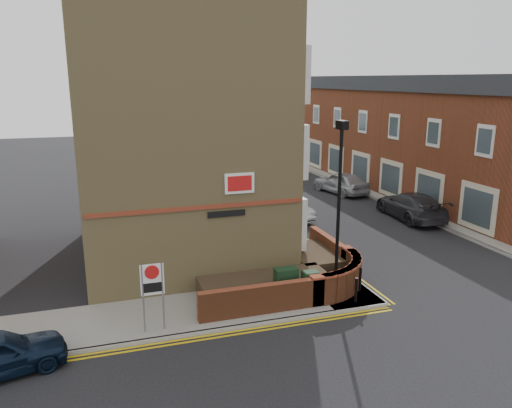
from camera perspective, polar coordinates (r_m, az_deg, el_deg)
The scene contains 27 objects.
ground at distance 17.21m, azimuth 5.95°, elevation -12.83°, with size 120.00×120.00×0.00m, color black.
pavement_corner at distance 17.54m, azimuth -6.88°, elevation -12.09°, with size 13.00×3.00×0.12m, color gray.
pavement_main at distance 32.07m, azimuth -2.21°, elevation 0.18°, with size 2.00×32.00×0.12m, color gray.
pavement_far at distance 34.08m, azimuth 17.34°, elevation 0.37°, with size 4.00×40.00×0.12m, color gray.
kerb_side at distance 16.23m, azimuth -5.82°, elevation -14.35°, with size 13.00×0.15×0.12m, color gray.
kerb_main_near at distance 32.34m, azimuth -0.50°, elevation 0.31°, with size 0.15×32.00×0.12m, color gray.
kerb_main_far at distance 32.98m, azimuth 14.48°, elevation 0.13°, with size 0.15×40.00×0.12m, color gray.
yellow_lines_side at distance 16.04m, azimuth -5.63°, elevation -14.93°, with size 13.00×0.28×0.01m, color gold.
yellow_lines_main at distance 32.43m, azimuth -0.08°, elevation 0.25°, with size 0.28×32.00×0.01m, color gold.
corner_building at distance 22.32m, azimuth -8.93°, elevation 9.97°, with size 8.95×10.40×13.60m.
garden_wall at distance 19.30m, azimuth 2.94°, elevation -9.67°, with size 6.80×6.00×1.20m, color brown, non-canonical shape.
lamppost at distance 17.69m, azimuth 9.42°, elevation -0.58°, with size 0.25×0.50×6.30m.
utility_cabinet_large at distance 17.88m, azimuth 3.43°, elevation -9.15°, with size 0.80×0.45×1.20m, color black.
utility_cabinet_small at distance 17.94m, azimuth 6.19°, elevation -9.31°, with size 0.55×0.40×1.10m, color black.
bollard_near at distance 18.12m, azimuth 11.37°, elevation -9.62°, with size 0.11×0.11×0.90m, color black.
bollard_far at distance 19.03m, azimuth 11.80°, elevation -8.45°, with size 0.11×0.11×0.90m, color black.
zone_sign at distance 15.79m, azimuth -11.75°, elevation -9.04°, with size 0.72×0.07×2.20m.
far_terrace at distance 37.52m, azimuth 16.19°, elevation 7.85°, with size 5.40×30.40×8.00m.
far_terrace_cream at distance 56.13m, azimuth 4.11°, elevation 10.27°, with size 5.40×12.40×8.00m.
tree_near at distance 29.41m, azimuth -1.26°, elevation 8.11°, with size 3.64×3.65×6.70m.
tree_mid at distance 37.08m, azimuth -4.84°, elevation 10.07°, with size 4.03×4.03×7.42m.
tree_far at distance 44.91m, azimuth -7.18°, elevation 10.35°, with size 3.81×3.81×7.00m.
traffic_light_assembly at distance 40.27m, azimuth -5.17°, elevation 6.93°, with size 0.20×0.16×4.20m.
silver_car_near at distance 28.31m, azimuth 3.33°, elevation -0.48°, with size 1.39×3.97×1.31m, color #B5B8BD.
red_car_main at distance 39.03m, azimuth -0.64°, elevation 3.49°, with size 1.95×4.22×1.17m, color maroon.
grey_car_far at distance 29.75m, azimuth 17.27°, elevation -0.17°, with size 2.14×5.27×1.53m, color #2C2B30.
silver_car_far at distance 35.26m, azimuth 9.68°, elevation 2.44°, with size 1.81×4.50×1.53m, color #9D9EA4.
Camera 1 is at (-6.31, -14.00, 7.77)m, focal length 35.00 mm.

